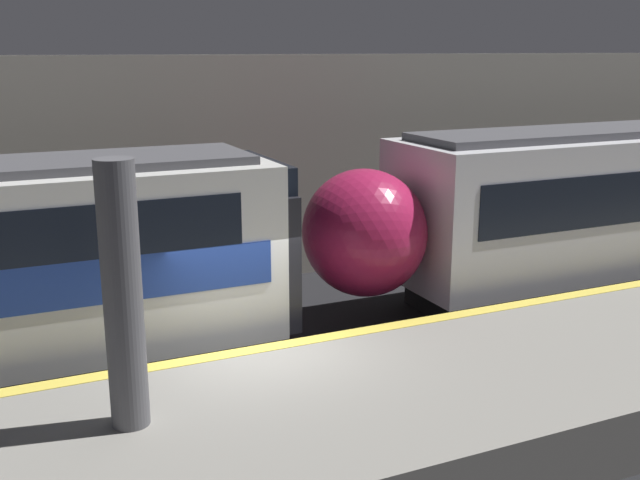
# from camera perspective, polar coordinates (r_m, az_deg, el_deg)

# --- Properties ---
(ground_plane) EXTENTS (120.00, 120.00, 0.00)m
(ground_plane) POSITION_cam_1_polar(r_m,az_deg,el_deg) (12.50, -4.75, -12.12)
(ground_plane) COLOR black
(platform) EXTENTS (40.00, 4.18, 0.98)m
(platform) POSITION_cam_1_polar(r_m,az_deg,el_deg) (10.56, -0.82, -14.42)
(platform) COLOR gray
(platform) RESTS_ON ground
(station_rear_barrier) EXTENTS (50.00, 0.15, 5.43)m
(station_rear_barrier) POSITION_cam_1_polar(r_m,az_deg,el_deg) (17.50, -11.99, 4.70)
(station_rear_barrier) COLOR #B2AD9E
(station_rear_barrier) RESTS_ON ground
(support_pillar_near) EXTENTS (0.48, 0.48, 3.37)m
(support_pillar_near) POSITION_cam_1_polar(r_m,az_deg,el_deg) (9.39, -14.80, -4.22)
(support_pillar_near) COLOR #56565B
(support_pillar_near) RESTS_ON platform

